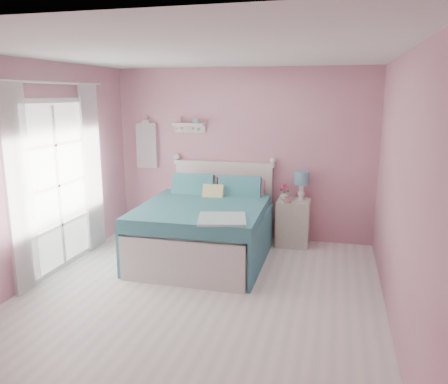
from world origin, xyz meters
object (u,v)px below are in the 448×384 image
at_px(nightstand, 293,223).
at_px(teacup, 287,200).
at_px(bed, 206,228).
at_px(table_lamp, 302,180).
at_px(vase, 284,195).

distance_m(nightstand, teacup, 0.42).
bearing_deg(bed, teacup, 28.81).
height_order(table_lamp, teacup, table_lamp).
height_order(nightstand, table_lamp, table_lamp).
bearing_deg(table_lamp, vase, -163.20).
bearing_deg(teacup, vase, 112.03).
bearing_deg(bed, table_lamp, 33.15).
xyz_separation_m(bed, nightstand, (1.12, 0.78, -0.06)).
bearing_deg(vase, teacup, -67.97).
height_order(table_lamp, vase, table_lamp).
bearing_deg(teacup, nightstand, 65.52).
bearing_deg(vase, bed, -141.80).
bearing_deg(vase, nightstand, 2.81).
bearing_deg(teacup, table_lamp, 53.23).
bearing_deg(nightstand, vase, -177.19).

